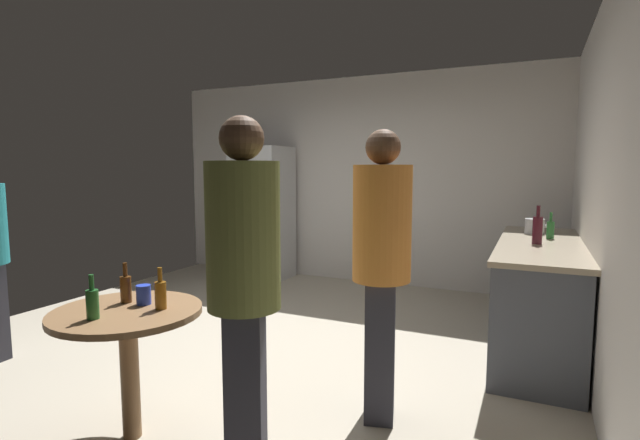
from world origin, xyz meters
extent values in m
cube|color=#B2A893|center=(0.00, 0.00, -0.05)|extent=(5.20, 5.20, 0.10)
cube|color=silver|center=(0.00, 2.63, 1.35)|extent=(5.32, 0.06, 2.70)
cube|color=silver|center=(2.63, 0.00, 1.35)|extent=(0.06, 5.20, 2.70)
cube|color=silver|center=(-1.16, 2.20, 0.90)|extent=(0.70, 0.65, 1.80)
cube|color=#262628|center=(-0.95, 1.86, 0.99)|extent=(0.03, 0.03, 0.60)
cube|color=#4C515B|center=(2.28, 0.97, 0.43)|extent=(0.60, 2.10, 0.86)
cube|color=tan|center=(2.28, 0.97, 0.88)|extent=(0.64, 2.14, 0.04)
cylinder|color=#B2B2B7|center=(2.23, 1.49, 0.97)|extent=(0.17, 0.17, 0.14)
sphere|color=black|center=(2.23, 1.49, 1.06)|extent=(0.04, 0.04, 0.04)
cone|color=#B2B2B7|center=(2.35, 1.49, 0.98)|extent=(0.09, 0.04, 0.06)
cylinder|color=#3F141E|center=(2.25, 0.84, 1.01)|extent=(0.08, 0.08, 0.22)
cylinder|color=#3F141E|center=(2.25, 0.84, 1.17)|extent=(0.03, 0.03, 0.09)
cylinder|color=#26662D|center=(2.36, 1.20, 0.98)|extent=(0.06, 0.06, 0.15)
cylinder|color=#26662D|center=(2.36, 1.20, 1.09)|extent=(0.02, 0.02, 0.08)
cylinder|color=olive|center=(0.22, -1.45, 0.35)|extent=(0.10, 0.10, 0.70)
cylinder|color=olive|center=(0.22, -1.45, 0.72)|extent=(0.80, 0.80, 0.03)
cylinder|color=#8C5919|center=(0.39, -1.36, 0.81)|extent=(0.06, 0.06, 0.15)
cylinder|color=#8C5919|center=(0.39, -1.36, 0.93)|extent=(0.02, 0.02, 0.08)
cylinder|color=#593314|center=(0.12, -1.35, 0.81)|extent=(0.06, 0.06, 0.15)
cylinder|color=#593314|center=(0.12, -1.35, 0.93)|extent=(0.02, 0.02, 0.08)
cylinder|color=#26662D|center=(0.20, -1.64, 0.81)|extent=(0.06, 0.06, 0.15)
cylinder|color=#26662D|center=(0.20, -1.64, 0.93)|extent=(0.02, 0.02, 0.08)
cylinder|color=blue|center=(0.24, -1.34, 0.79)|extent=(0.08, 0.08, 0.11)
cube|color=#2D2D38|center=(1.43, -0.67, 0.42)|extent=(0.22, 0.26, 0.85)
cylinder|color=orange|center=(1.43, -0.67, 1.18)|extent=(0.41, 0.41, 0.67)
sphere|color=brown|center=(1.43, -0.67, 1.62)|extent=(0.20, 0.20, 0.20)
cube|color=#2D2D38|center=(1.02, -1.49, 0.43)|extent=(0.24, 0.27, 0.85)
cylinder|color=olive|center=(1.02, -1.49, 1.19)|extent=(0.45, 0.45, 0.68)
sphere|color=brown|center=(1.02, -1.49, 1.63)|extent=(0.20, 0.20, 0.20)
camera|label=1|loc=(2.22, -3.26, 1.49)|focal=26.26mm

